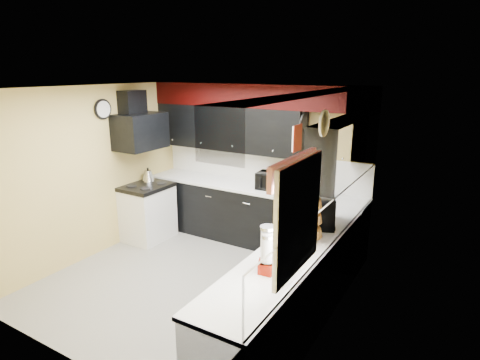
% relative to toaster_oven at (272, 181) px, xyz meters
% --- Properties ---
extents(ground, '(3.60, 3.60, 0.00)m').
position_rel_toaster_oven_xyz_m(ground, '(-0.36, -1.51, -1.07)').
color(ground, gray).
rests_on(ground, ground).
extents(wall_back, '(3.60, 0.06, 2.50)m').
position_rel_toaster_oven_xyz_m(wall_back, '(-0.36, 0.29, 0.18)').
color(wall_back, '#E0C666').
rests_on(wall_back, ground).
extents(wall_right, '(0.06, 3.60, 2.50)m').
position_rel_toaster_oven_xyz_m(wall_right, '(1.44, -1.51, 0.18)').
color(wall_right, '#E0C666').
rests_on(wall_right, ground).
extents(wall_left, '(0.06, 3.60, 2.50)m').
position_rel_toaster_oven_xyz_m(wall_left, '(-2.16, -1.51, 0.18)').
color(wall_left, '#E0C666').
rests_on(wall_left, ground).
extents(ceiling, '(3.60, 3.60, 0.06)m').
position_rel_toaster_oven_xyz_m(ceiling, '(-0.36, -1.51, 1.43)').
color(ceiling, white).
rests_on(ceiling, wall_back).
extents(cab_back, '(3.60, 0.60, 0.90)m').
position_rel_toaster_oven_xyz_m(cab_back, '(-0.36, -0.01, -0.62)').
color(cab_back, black).
rests_on(cab_back, ground).
extents(cab_right, '(0.60, 3.00, 0.90)m').
position_rel_toaster_oven_xyz_m(cab_right, '(1.14, -1.81, -0.62)').
color(cab_right, black).
rests_on(cab_right, ground).
extents(counter_back, '(3.62, 0.64, 0.04)m').
position_rel_toaster_oven_xyz_m(counter_back, '(-0.36, -0.01, -0.15)').
color(counter_back, white).
rests_on(counter_back, cab_back).
extents(counter_right, '(0.64, 3.02, 0.04)m').
position_rel_toaster_oven_xyz_m(counter_right, '(1.14, -1.81, -0.15)').
color(counter_right, white).
rests_on(counter_right, cab_right).
extents(splash_back, '(3.60, 0.02, 0.50)m').
position_rel_toaster_oven_xyz_m(splash_back, '(-0.36, 0.28, 0.12)').
color(splash_back, white).
rests_on(splash_back, counter_back).
extents(splash_right, '(0.02, 3.60, 0.50)m').
position_rel_toaster_oven_xyz_m(splash_right, '(1.43, -1.51, 0.12)').
color(splash_right, white).
rests_on(splash_right, counter_right).
extents(upper_back, '(2.60, 0.35, 0.70)m').
position_rel_toaster_oven_xyz_m(upper_back, '(-0.86, 0.11, 0.73)').
color(upper_back, black).
rests_on(upper_back, wall_back).
extents(upper_right, '(0.35, 1.80, 0.70)m').
position_rel_toaster_oven_xyz_m(upper_right, '(1.27, -0.61, 0.73)').
color(upper_right, black).
rests_on(upper_right, wall_right).
extents(soffit_back, '(3.60, 0.36, 0.35)m').
position_rel_toaster_oven_xyz_m(soffit_back, '(-0.36, 0.11, 1.26)').
color(soffit_back, black).
rests_on(soffit_back, wall_back).
extents(soffit_right, '(0.36, 3.24, 0.35)m').
position_rel_toaster_oven_xyz_m(soffit_right, '(1.26, -1.69, 1.26)').
color(soffit_right, black).
rests_on(soffit_right, wall_right).
extents(stove, '(0.60, 0.75, 0.86)m').
position_rel_toaster_oven_xyz_m(stove, '(-1.86, -0.76, -0.64)').
color(stove, white).
rests_on(stove, ground).
extents(cooktop, '(0.62, 0.77, 0.06)m').
position_rel_toaster_oven_xyz_m(cooktop, '(-1.86, -0.76, -0.18)').
color(cooktop, black).
rests_on(cooktop, stove).
extents(hood, '(0.50, 0.78, 0.55)m').
position_rel_toaster_oven_xyz_m(hood, '(-1.91, -0.76, 0.71)').
color(hood, black).
rests_on(hood, wall_left).
extents(hood_duct, '(0.24, 0.40, 0.40)m').
position_rel_toaster_oven_xyz_m(hood_duct, '(-2.04, -0.76, 1.13)').
color(hood_duct, black).
rests_on(hood_duct, wall_left).
extents(window, '(0.03, 0.86, 0.96)m').
position_rel_toaster_oven_xyz_m(window, '(1.43, -2.41, 0.48)').
color(window, white).
rests_on(window, wall_right).
extents(valance, '(0.04, 0.88, 0.20)m').
position_rel_toaster_oven_xyz_m(valance, '(1.37, -2.41, 0.88)').
color(valance, red).
rests_on(valance, wall_right).
extents(pan_top, '(0.03, 0.22, 0.40)m').
position_rel_toaster_oven_xyz_m(pan_top, '(0.46, 0.04, 0.93)').
color(pan_top, black).
rests_on(pan_top, upper_back).
extents(pan_mid, '(0.03, 0.28, 0.46)m').
position_rel_toaster_oven_xyz_m(pan_mid, '(0.46, -0.09, 0.68)').
color(pan_mid, black).
rests_on(pan_mid, upper_back).
extents(pan_low, '(0.03, 0.24, 0.42)m').
position_rel_toaster_oven_xyz_m(pan_low, '(0.46, 0.17, 0.65)').
color(pan_low, black).
rests_on(pan_low, upper_back).
extents(cut_board, '(0.03, 0.26, 0.35)m').
position_rel_toaster_oven_xyz_m(cut_board, '(0.47, -0.21, 0.73)').
color(cut_board, white).
rests_on(cut_board, upper_back).
extents(baskets, '(0.27, 0.27, 0.50)m').
position_rel_toaster_oven_xyz_m(baskets, '(1.16, -1.46, 0.11)').
color(baskets, brown).
rests_on(baskets, upper_right).
extents(clock, '(0.03, 0.30, 0.30)m').
position_rel_toaster_oven_xyz_m(clock, '(-2.13, -1.26, 1.08)').
color(clock, black).
rests_on(clock, wall_left).
extents(deco_plate, '(0.03, 0.24, 0.24)m').
position_rel_toaster_oven_xyz_m(deco_plate, '(1.41, -1.86, 1.18)').
color(deco_plate, white).
rests_on(deco_plate, wall_right).
extents(toaster_oven, '(0.47, 0.41, 0.26)m').
position_rel_toaster_oven_xyz_m(toaster_oven, '(0.00, 0.00, 0.00)').
color(toaster_oven, black).
rests_on(toaster_oven, counter_back).
extents(microwave, '(0.58, 0.67, 0.32)m').
position_rel_toaster_oven_xyz_m(microwave, '(1.10, -1.00, 0.03)').
color(microwave, black).
rests_on(microwave, counter_right).
extents(utensil_crock, '(0.18, 0.18, 0.16)m').
position_rel_toaster_oven_xyz_m(utensil_crock, '(0.74, 0.02, -0.05)').
color(utensil_crock, silver).
rests_on(utensil_crock, counter_back).
extents(knife_block, '(0.12, 0.14, 0.19)m').
position_rel_toaster_oven_xyz_m(knife_block, '(0.74, 0.01, -0.03)').
color(knife_block, black).
rests_on(knife_block, counter_back).
extents(kettle, '(0.25, 0.25, 0.18)m').
position_rel_toaster_oven_xyz_m(kettle, '(-1.99, -0.57, -0.06)').
color(kettle, '#A3A3A7').
rests_on(kettle, cooktop).
extents(dispenser_a, '(0.20, 0.20, 0.42)m').
position_rel_toaster_oven_xyz_m(dispenser_a, '(1.12, -2.35, 0.08)').
color(dispenser_a, maroon).
rests_on(dispenser_a, counter_right).
extents(dispenser_b, '(0.12, 0.12, 0.33)m').
position_rel_toaster_oven_xyz_m(dispenser_b, '(1.14, -2.38, 0.04)').
color(dispenser_b, maroon).
rests_on(dispenser_b, counter_right).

